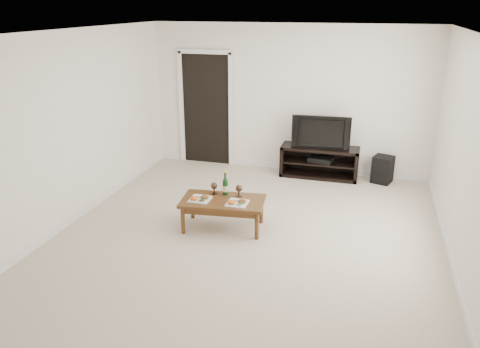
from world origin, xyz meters
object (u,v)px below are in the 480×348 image
media_console (319,162)px  subwoofer (383,169)px  coffee_table (223,214)px  television (321,131)px

media_console → subwoofer: bearing=1.0°
media_console → coffee_table: (-1.02, -2.39, -0.07)m
media_console → coffee_table: media_console is taller
media_console → subwoofer: (1.08, 0.02, -0.04)m
media_console → coffee_table: bearing=-113.1°
media_console → subwoofer: size_ratio=2.91×
media_console → television: 0.56m
television → subwoofer: size_ratio=2.15×
media_console → subwoofer: media_console is taller
television → subwoofer: television is taller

